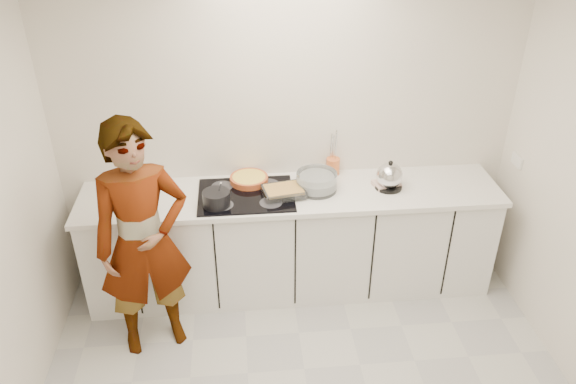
{
  "coord_description": "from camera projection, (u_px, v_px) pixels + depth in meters",
  "views": [
    {
      "loc": [
        -0.38,
        -2.4,
        3.09
      ],
      "look_at": [
        -0.05,
        1.05,
        1.05
      ],
      "focal_mm": 35.0,
      "sensor_mm": 36.0,
      "label": 1
    }
  ],
  "objects": [
    {
      "name": "mixing_bowl",
      "position": [
        317.0,
        182.0,
        4.3
      ],
      "size": [
        0.36,
        0.36,
        0.15
      ],
      "color": "silver",
      "rests_on": "countertop"
    },
    {
      "name": "tart_dish",
      "position": [
        249.0,
        179.0,
        4.4
      ],
      "size": [
        0.34,
        0.34,
        0.05
      ],
      "color": "#BB5026",
      "rests_on": "hob"
    },
    {
      "name": "tea_towel",
      "position": [
        386.0,
        184.0,
        4.37
      ],
      "size": [
        0.23,
        0.19,
        0.03
      ],
      "primitive_type": "cube",
      "rotation": [
        0.0,
        0.0,
        0.23
      ],
      "color": "white",
      "rests_on": "countertop"
    },
    {
      "name": "saucepan",
      "position": [
        216.0,
        199.0,
        4.08
      ],
      "size": [
        0.27,
        0.27,
        0.19
      ],
      "color": "black",
      "rests_on": "hob"
    },
    {
      "name": "hob",
      "position": [
        246.0,
        195.0,
        4.25
      ],
      "size": [
        0.72,
        0.54,
        0.01
      ],
      "primitive_type": "cube",
      "color": "black",
      "rests_on": "countertop"
    },
    {
      "name": "utensil_crock",
      "position": [
        333.0,
        166.0,
        4.52
      ],
      "size": [
        0.12,
        0.12,
        0.14
      ],
      "primitive_type": "cylinder",
      "rotation": [
        0.0,
        0.0,
        -0.12
      ],
      "color": "orange",
      "rests_on": "countertop"
    },
    {
      "name": "base_cabinets",
      "position": [
        291.0,
        243.0,
        4.54
      ],
      "size": [
        3.2,
        0.58,
        0.87
      ],
      "primitive_type": "cube",
      "color": "white",
      "rests_on": "floor"
    },
    {
      "name": "wall_back",
      "position": [
        288.0,
        129.0,
        4.38
      ],
      "size": [
        3.6,
        0.0,
        2.6
      ],
      "primitive_type": "cube",
      "color": "white",
      "rests_on": "ground"
    },
    {
      "name": "kettle",
      "position": [
        389.0,
        177.0,
        4.31
      ],
      "size": [
        0.27,
        0.27,
        0.24
      ],
      "color": "black",
      "rests_on": "countertop"
    },
    {
      "name": "cook",
      "position": [
        143.0,
        242.0,
        3.78
      ],
      "size": [
        0.74,
        0.6,
        1.77
      ],
      "primitive_type": "imported",
      "rotation": [
        0.0,
        0.0,
        0.31
      ],
      "color": "white",
      "rests_on": "floor"
    },
    {
      "name": "countertop",
      "position": [
        292.0,
        194.0,
        4.31
      ],
      "size": [
        3.24,
        0.64,
        0.04
      ],
      "primitive_type": "cube",
      "color": "white",
      "rests_on": "base_cabinets"
    },
    {
      "name": "baking_dish",
      "position": [
        284.0,
        191.0,
        4.22
      ],
      "size": [
        0.34,
        0.27,
        0.06
      ],
      "color": "silver",
      "rests_on": "hob"
    }
  ]
}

